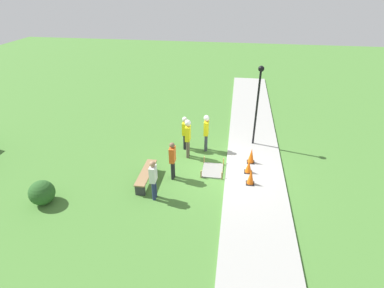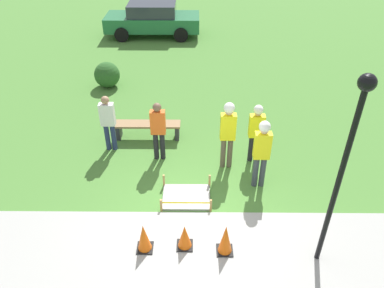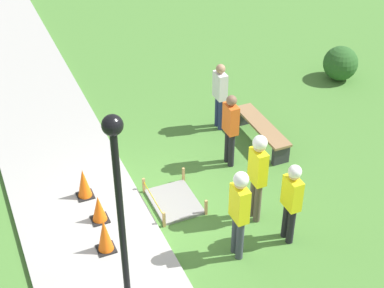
% 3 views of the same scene
% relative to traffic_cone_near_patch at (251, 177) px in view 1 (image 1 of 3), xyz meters
% --- Properties ---
extents(ground_plane, '(60.00, 60.00, 0.00)m').
position_rel_traffic_cone_near_patch_xyz_m(ground_plane, '(1.01, 1.06, -0.43)').
color(ground_plane, '#477A33').
extents(sidewalk, '(28.00, 2.54, 0.10)m').
position_rel_traffic_cone_near_patch_xyz_m(sidewalk, '(1.01, -0.21, -0.38)').
color(sidewalk, '#9E9E99').
rests_on(sidewalk, ground_plane).
extents(wet_concrete_patch, '(1.21, 0.95, 0.36)m').
position_rel_traffic_cone_near_patch_xyz_m(wet_concrete_patch, '(0.83, 1.65, -0.39)').
color(wet_concrete_patch, gray).
rests_on(wet_concrete_patch, ground_plane).
extents(traffic_cone_near_patch, '(0.34, 0.34, 0.68)m').
position_rel_traffic_cone_near_patch_xyz_m(traffic_cone_near_patch, '(0.00, 0.00, 0.00)').
color(traffic_cone_near_patch, black).
rests_on(traffic_cone_near_patch, sidewalk).
extents(traffic_cone_far_patch, '(0.34, 0.34, 0.58)m').
position_rel_traffic_cone_near_patch_xyz_m(traffic_cone_far_patch, '(0.83, 0.07, -0.05)').
color(traffic_cone_far_patch, black).
rests_on(traffic_cone_far_patch, sidewalk).
extents(traffic_cone_sidewalk_edge, '(0.34, 0.34, 0.72)m').
position_rel_traffic_cone_near_patch_xyz_m(traffic_cone_sidewalk_edge, '(1.66, -0.05, 0.02)').
color(traffic_cone_sidewalk_edge, black).
rests_on(traffic_cone_sidewalk_edge, sidewalk).
extents(park_bench, '(1.97, 0.44, 0.50)m').
position_rel_traffic_cone_near_patch_xyz_m(park_bench, '(-0.39, 4.36, -0.07)').
color(park_bench, '#2D2D33').
rests_on(park_bench, ground_plane).
extents(worker_supervisor, '(0.40, 0.25, 1.74)m').
position_rel_traffic_cone_near_patch_xyz_m(worker_supervisor, '(2.67, 3.23, 0.60)').
color(worker_supervisor, black).
rests_on(worker_supervisor, ground_plane).
extents(worker_assistant, '(0.40, 0.28, 1.96)m').
position_rel_traffic_cone_near_patch_xyz_m(worker_assistant, '(1.89, 2.95, 0.77)').
color(worker_assistant, brown).
rests_on(worker_assistant, ground_plane).
extents(worker_trainee, '(0.40, 0.28, 1.91)m').
position_rel_traffic_cone_near_patch_xyz_m(worker_trainee, '(2.65, 2.16, 0.73)').
color(worker_trainee, '#383D47').
rests_on(worker_trainee, ground_plane).
extents(bystander_in_orange_shirt, '(0.40, 0.23, 1.75)m').
position_rel_traffic_cone_near_patch_xyz_m(bystander_in_orange_shirt, '(0.05, 3.30, 0.56)').
color(bystander_in_orange_shirt, black).
rests_on(bystander_in_orange_shirt, ground_plane).
extents(bystander_in_gray_shirt, '(0.40, 0.23, 1.72)m').
position_rel_traffic_cone_near_patch_xyz_m(bystander_in_gray_shirt, '(-1.39, 3.74, 0.54)').
color(bystander_in_gray_shirt, navy).
rests_on(bystander_in_gray_shirt, ground_plane).
extents(lamppost_near, '(0.28, 0.28, 4.03)m').
position_rel_traffic_cone_near_patch_xyz_m(lamppost_near, '(3.54, -0.20, 2.30)').
color(lamppost_near, black).
rests_on(lamppost_near, sidewalk).
extents(shrub_rounded_near, '(0.96, 0.96, 0.96)m').
position_rel_traffic_cone_near_patch_xyz_m(shrub_rounded_near, '(-2.30, 7.91, 0.05)').
color(shrub_rounded_near, '#285623').
rests_on(shrub_rounded_near, ground_plane).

